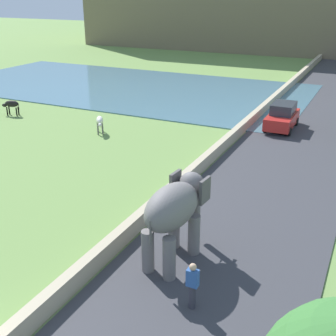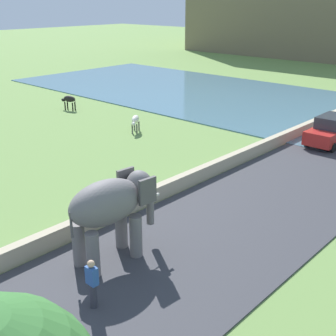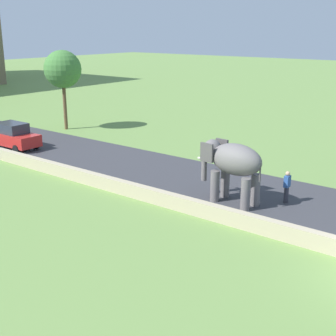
{
  "view_description": "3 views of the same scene",
  "coord_description": "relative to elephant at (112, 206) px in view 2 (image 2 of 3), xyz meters",
  "views": [
    {
      "loc": [
        9.03,
        -4.26,
        9.06
      ],
      "look_at": [
        0.85,
        12.64,
        1.32
      ],
      "focal_mm": 46.73,
      "sensor_mm": 36.0,
      "label": 1
    },
    {
      "loc": [
        13.83,
        -0.7,
        8.49
      ],
      "look_at": [
        1.42,
        12.79,
        1.46
      ],
      "focal_mm": 47.5,
      "sensor_mm": 36.0,
      "label": 2
    },
    {
      "loc": [
        -15.09,
        -2.73,
        8.14
      ],
      "look_at": [
        1.22,
        9.93,
        1.91
      ],
      "focal_mm": 49.77,
      "sensor_mm": 36.0,
      "label": 3
    }
  ],
  "objects": [
    {
      "name": "car_red",
      "position": [
        -0.02,
        17.53,
        -1.14
      ],
      "size": [
        1.82,
        4.01,
        1.8
      ],
      "color": "red",
      "rests_on": "ground"
    },
    {
      "name": "barrier_wall",
      "position": [
        -2.24,
        10.17,
        -1.69
      ],
      "size": [
        0.4,
        110.0,
        0.7
      ],
      "primitive_type": "cube",
      "color": "tan",
      "rests_on": "ground"
    },
    {
      "name": "cow_white",
      "position": [
        -10.79,
        11.26,
        -1.2
      ],
      "size": [
        1.08,
        1.32,
        1.15
      ],
      "color": "silver",
      "rests_on": "ground"
    },
    {
      "name": "cow_black",
      "position": [
        -19.45,
        12.11,
        -1.2
      ],
      "size": [
        1.42,
        0.72,
        1.15
      ],
      "color": "black",
      "rests_on": "ground"
    },
    {
      "name": "road_surface",
      "position": [
        1.56,
        12.17,
        -2.01
      ],
      "size": [
        7.0,
        120.0,
        0.06
      ],
      "primitive_type": "cube",
      "color": "#38383D",
      "rests_on": "ground"
    },
    {
      "name": "person_beside_elephant",
      "position": [
        1.58,
        -2.15,
        -1.16
      ],
      "size": [
        0.36,
        0.22,
        1.63
      ],
      "color": "#33333D",
      "rests_on": "ground"
    },
    {
      "name": "lake",
      "position": [
        -17.44,
        24.82,
        -2.0
      ],
      "size": [
        36.0,
        18.0,
        0.08
      ],
      "primitive_type": "cube",
      "color": "slate",
      "rests_on": "ground"
    },
    {
      "name": "elephant",
      "position": [
        0.0,
        0.0,
        0.0
      ],
      "size": [
        1.63,
        3.52,
        2.99
      ],
      "color": "slate",
      "rests_on": "ground"
    }
  ]
}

